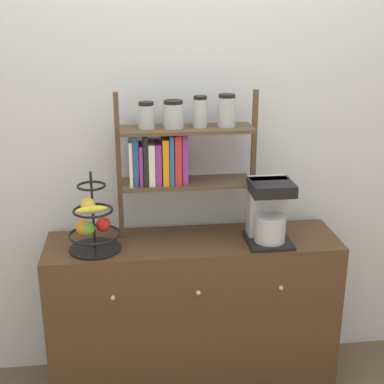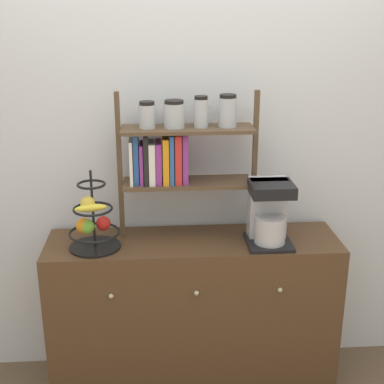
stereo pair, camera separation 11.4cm
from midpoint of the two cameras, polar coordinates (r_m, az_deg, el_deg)
name	(u,v)px [view 2 (the right image)]	position (r m, az deg, el deg)	size (l,w,h in m)	color
wall_back	(190,140)	(2.79, 0.96, 5.58)	(7.00, 0.05, 2.60)	silver
sideboard	(193,313)	(2.90, 1.29, -12.76)	(1.48, 0.41, 0.84)	#4C331E
coffee_maker	(269,213)	(2.66, 9.43, -2.18)	(0.22, 0.24, 0.32)	black
fruit_stand	(92,223)	(2.61, -9.36, -3.29)	(0.25, 0.25, 0.40)	black
shelf_hutch	(175,149)	(2.62, -0.58, 4.65)	(0.69, 0.20, 0.74)	brown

